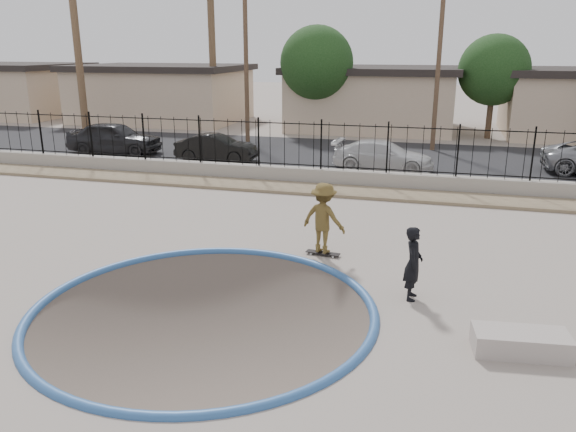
# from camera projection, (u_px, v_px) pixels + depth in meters

# --- Properties ---
(ground) EXTENTS (120.00, 120.00, 2.20)m
(ground) POSITION_uv_depth(u_px,v_px,m) (328.00, 200.00, 23.65)
(ground) COLOR gray
(ground) RESTS_ON ground
(bowl_pit) EXTENTS (6.84, 6.84, 1.80)m
(bowl_pit) POSITION_uv_depth(u_px,v_px,m) (204.00, 311.00, 11.32)
(bowl_pit) COLOR #4B4339
(bowl_pit) RESTS_ON ground
(coping_ring) EXTENTS (7.04, 7.04, 0.20)m
(coping_ring) POSITION_uv_depth(u_px,v_px,m) (204.00, 311.00, 11.32)
(coping_ring) COLOR #2C5691
(coping_ring) RESTS_ON ground
(rock_strip) EXTENTS (42.00, 1.60, 0.11)m
(rock_strip) POSITION_uv_depth(u_px,v_px,m) (314.00, 189.00, 20.72)
(rock_strip) COLOR #8A795A
(rock_strip) RESTS_ON ground
(retaining_wall) EXTENTS (42.00, 0.45, 0.60)m
(retaining_wall) POSITION_uv_depth(u_px,v_px,m) (321.00, 176.00, 21.67)
(retaining_wall) COLOR gray
(retaining_wall) RESTS_ON ground
(fence) EXTENTS (40.00, 0.04, 1.80)m
(fence) POSITION_uv_depth(u_px,v_px,m) (321.00, 146.00, 21.32)
(fence) COLOR black
(fence) RESTS_ON retaining_wall
(street) EXTENTS (90.00, 8.00, 0.04)m
(street) POSITION_uv_depth(u_px,v_px,m) (348.00, 153.00, 27.94)
(street) COLOR black
(street) RESTS_ON ground
(house_west_far) EXTENTS (10.60, 8.60, 3.90)m
(house_west_far) POSITION_uv_depth(u_px,v_px,m) (9.00, 89.00, 43.17)
(house_west_far) COLOR tan
(house_west_far) RESTS_ON ground
(house_west) EXTENTS (11.60, 8.60, 3.90)m
(house_west) POSITION_uv_depth(u_px,v_px,m) (162.00, 93.00, 39.91)
(house_west) COLOR tan
(house_west) RESTS_ON ground
(house_center) EXTENTS (10.60, 8.60, 3.90)m
(house_center) POSITION_uv_depth(u_px,v_px,m) (373.00, 97.00, 36.15)
(house_center) COLOR tan
(house_center) RESTS_ON ground
(palm_mid) EXTENTS (2.30, 2.30, 9.30)m
(palm_mid) POSITION_uv_depth(u_px,v_px,m) (211.00, 20.00, 34.99)
(palm_mid) COLOR brown
(palm_mid) RESTS_ON ground
(utility_pole_left) EXTENTS (1.70, 0.24, 9.00)m
(utility_pole_left) POSITION_uv_depth(u_px,v_px,m) (246.00, 55.00, 29.94)
(utility_pole_left) COLOR #473323
(utility_pole_left) RESTS_ON ground
(utility_pole_mid) EXTENTS (1.70, 0.24, 9.50)m
(utility_pole_mid) POSITION_uv_depth(u_px,v_px,m) (440.00, 50.00, 27.36)
(utility_pole_mid) COLOR #473323
(utility_pole_mid) RESTS_ON ground
(street_tree_left) EXTENTS (4.32, 4.32, 6.36)m
(street_tree_left) POSITION_uv_depth(u_px,v_px,m) (317.00, 63.00, 33.03)
(street_tree_left) COLOR #473323
(street_tree_left) RESTS_ON ground
(street_tree_mid) EXTENTS (3.96, 3.96, 5.83)m
(street_tree_mid) POSITION_uv_depth(u_px,v_px,m) (494.00, 70.00, 31.55)
(street_tree_mid) COLOR #473323
(street_tree_mid) RESTS_ON ground
(skater) EXTENTS (1.31, 0.98, 1.79)m
(skater) POSITION_uv_depth(u_px,v_px,m) (324.00, 222.00, 14.07)
(skater) COLOR olive
(skater) RESTS_ON ground
(skateboard) EXTENTS (0.90, 0.33, 0.08)m
(skateboard) POSITION_uv_depth(u_px,v_px,m) (323.00, 253.00, 14.31)
(skateboard) COLOR black
(skateboard) RESTS_ON ground
(videographer) EXTENTS (0.38, 0.58, 1.58)m
(videographer) POSITION_uv_depth(u_px,v_px,m) (413.00, 263.00, 11.65)
(videographer) COLOR black
(videographer) RESTS_ON ground
(concrete_ledge) EXTENTS (1.67, 0.88, 0.40)m
(concrete_ledge) POSITION_uv_depth(u_px,v_px,m) (521.00, 343.00, 9.70)
(concrete_ledge) COLOR #A1968F
(concrete_ledge) RESTS_ON ground
(car_a) EXTENTS (4.69, 2.14, 1.56)m
(car_a) POSITION_uv_depth(u_px,v_px,m) (114.00, 138.00, 27.59)
(car_a) COLOR black
(car_a) RESTS_ON street
(car_b) EXTENTS (3.75, 1.43, 1.22)m
(car_b) POSITION_uv_depth(u_px,v_px,m) (216.00, 148.00, 25.83)
(car_b) COLOR black
(car_b) RESTS_ON street
(car_c) EXTENTS (4.38, 2.05, 1.24)m
(car_c) POSITION_uv_depth(u_px,v_px,m) (383.00, 156.00, 23.92)
(car_c) COLOR silver
(car_c) RESTS_ON street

